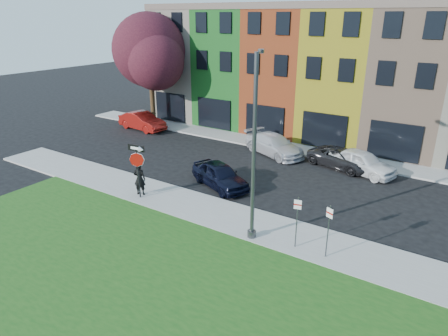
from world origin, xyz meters
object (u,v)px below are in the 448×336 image
Objects in this scene: sedan_near at (220,175)px; street_lamp at (254,150)px; man at (140,179)px; stop_sign at (137,161)px.

sedan_near is 6.92m from street_lamp.
sedan_near is (2.98, 3.58, -0.32)m from man.
street_lamp reaches higher than stop_sign.
sedan_near is 0.57× the size of street_lamp.
stop_sign is 0.37× the size of street_lamp.
stop_sign is at bearing 155.71° from street_lamp.
street_lamp is at bearing -8.00° from stop_sign.
stop_sign reaches higher than man.
street_lamp is at bearing -108.68° from sedan_near.
sedan_near is at bearing -152.36° from man.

